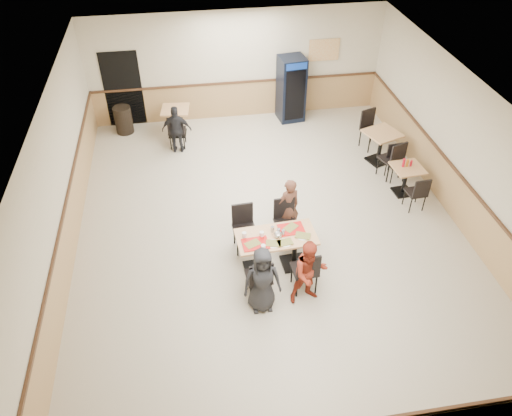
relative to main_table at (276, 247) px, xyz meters
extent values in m
plane|color=beige|center=(0.09, 1.17, -0.53)|extent=(10.00, 10.00, 0.00)
plane|color=silver|center=(0.09, 1.17, 2.47)|extent=(10.00, 10.00, 0.00)
plane|color=beige|center=(0.09, 6.17, 0.97)|extent=(8.00, 0.00, 8.00)
plane|color=beige|center=(0.09, -3.83, 0.97)|extent=(8.00, 0.00, 8.00)
plane|color=beige|center=(-3.91, 1.17, 0.97)|extent=(0.00, 10.00, 10.00)
plane|color=beige|center=(4.09, 1.17, 0.97)|extent=(0.00, 10.00, 10.00)
cube|color=tan|center=(0.09, 6.15, -0.03)|extent=(7.98, 0.03, 1.00)
cube|color=tan|center=(4.08, 1.17, -0.03)|extent=(0.03, 9.98, 1.00)
cube|color=#472B19|center=(0.09, 6.14, 0.50)|extent=(7.98, 0.04, 0.06)
cube|color=black|center=(-3.01, 6.15, 0.52)|extent=(1.00, 0.02, 2.10)
cube|color=orange|center=(2.49, 6.13, 1.27)|extent=(0.85, 0.02, 0.60)
cube|color=black|center=(-0.37, -0.02, -0.51)|extent=(0.50, 0.50, 0.04)
cylinder|color=black|center=(-0.37, -0.02, -0.13)|extent=(0.10, 0.10, 0.72)
cube|color=tan|center=(-0.37, -0.02, 0.25)|extent=(0.78, 0.78, 0.04)
cube|color=black|center=(0.37, 0.02, -0.51)|extent=(0.50, 0.50, 0.04)
cylinder|color=black|center=(0.37, 0.02, -0.13)|extent=(0.10, 0.10, 0.72)
cube|color=tan|center=(0.37, 0.02, 0.25)|extent=(0.78, 0.78, 0.04)
imported|color=black|center=(-0.43, -0.93, 0.14)|extent=(0.66, 0.44, 1.35)
imported|color=maroon|center=(0.42, -0.88, 0.14)|extent=(0.71, 0.59, 1.33)
imported|color=brown|center=(0.43, 0.93, 0.15)|extent=(0.57, 0.45, 1.36)
imported|color=black|center=(-1.68, 4.50, 0.10)|extent=(0.78, 0.40, 1.27)
cube|color=red|center=(-0.42, -0.15, 0.28)|extent=(0.50, 0.38, 0.02)
cube|color=red|center=(0.31, 0.14, 0.28)|extent=(0.50, 0.38, 0.02)
cylinder|color=white|center=(0.31, 0.18, 0.27)|extent=(0.24, 0.24, 0.01)
cube|color=#A78D41|center=(0.31, 0.18, 0.28)|extent=(0.33, 0.31, 0.02)
cylinder|color=white|center=(0.48, -0.08, 0.27)|extent=(0.24, 0.24, 0.01)
cube|color=#A78D41|center=(0.48, -0.08, 0.28)|extent=(0.32, 0.27, 0.02)
cylinder|color=white|center=(-0.47, -0.15, 0.27)|extent=(0.24, 0.24, 0.01)
cube|color=#A78D41|center=(-0.47, -0.15, 0.28)|extent=(0.32, 0.27, 0.02)
cylinder|color=white|center=(-0.10, -0.20, 0.27)|extent=(0.24, 0.24, 0.01)
cube|color=#A78D41|center=(-0.10, -0.20, 0.28)|extent=(0.31, 0.23, 0.02)
cylinder|color=white|center=(0.12, -0.21, 0.27)|extent=(0.24, 0.24, 0.01)
cube|color=#A78D41|center=(0.12, -0.21, 0.28)|extent=(0.30, 0.22, 0.02)
cylinder|color=white|center=(-0.30, -0.31, 0.32)|extent=(0.08, 0.08, 0.11)
cylinder|color=white|center=(-0.59, 0.07, 0.32)|extent=(0.08, 0.08, 0.11)
cylinder|color=white|center=(-0.27, 0.04, 0.32)|extent=(0.08, 0.08, 0.11)
cylinder|color=#9FA5B1|center=(0.13, 0.01, 0.33)|extent=(0.07, 0.07, 0.12)
cylinder|color=#9FA5B1|center=(0.05, 0.06, 0.33)|extent=(0.07, 0.07, 0.12)
cylinder|color=#9FA5B1|center=(-0.05, 0.14, 0.33)|extent=(0.07, 0.07, 0.12)
ellipsoid|color=white|center=(0.02, -0.02, 0.32)|extent=(0.16, 0.16, 0.11)
cube|color=black|center=(3.36, 1.88, -0.51)|extent=(0.45, 0.45, 0.04)
cylinder|color=black|center=(3.36, 1.88, -0.17)|extent=(0.08, 0.08, 0.64)
cube|color=tan|center=(3.36, 1.88, 0.15)|extent=(0.70, 0.70, 0.04)
cube|color=black|center=(3.25, 3.23, -0.51)|extent=(0.63, 0.63, 0.04)
cylinder|color=black|center=(3.25, 3.23, -0.11)|extent=(0.10, 0.10, 0.74)
cube|color=tan|center=(3.25, 3.23, 0.27)|extent=(0.98, 0.98, 0.04)
cylinder|color=red|center=(3.26, 1.93, 0.27)|extent=(0.06, 0.06, 0.20)
cylinder|color=#BA6B18|center=(3.35, 1.93, 0.26)|extent=(0.06, 0.06, 0.17)
cylinder|color=red|center=(3.44, 1.93, 0.24)|extent=(0.05, 0.05, 0.14)
cube|color=black|center=(-1.68, 5.37, -0.51)|extent=(0.51, 0.51, 0.04)
cylinder|color=black|center=(-1.68, 5.37, -0.14)|extent=(0.09, 0.09, 0.69)
cube|color=tan|center=(-1.68, 5.37, 0.22)|extent=(0.80, 0.80, 0.04)
cube|color=black|center=(1.53, 5.77, 0.37)|extent=(0.76, 0.74, 1.80)
cube|color=black|center=(1.57, 5.43, 0.32)|extent=(0.55, 0.08, 1.42)
cube|color=navy|center=(1.57, 5.42, 1.16)|extent=(0.57, 0.09, 0.17)
cylinder|color=black|center=(-3.09, 5.72, -0.16)|extent=(0.47, 0.47, 0.74)
camera|label=1|loc=(-1.46, -6.69, 6.46)|focal=35.00mm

